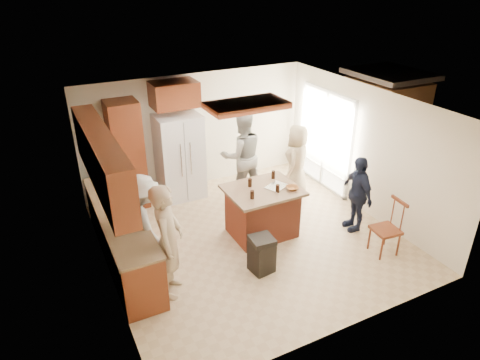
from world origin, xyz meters
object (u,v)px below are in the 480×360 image
person_behind_right (297,161)px  spindle_chair (387,230)px  person_counter (144,224)px  refrigerator (180,157)px  trash_bin (262,254)px  person_side_right (357,194)px  person_front_left (168,241)px  person_behind_left (242,156)px  kitchen_island (262,211)px

person_behind_right → spindle_chair: 2.48m
person_counter → refrigerator: size_ratio=0.92×
refrigerator → trash_bin: refrigerator is taller
person_counter → refrigerator: 2.49m
refrigerator → spindle_chair: (2.40, -3.53, -0.45)m
refrigerator → person_side_right: bearing=-47.7°
person_side_right → person_counter: (-3.78, 0.59, 0.10)m
person_front_left → trash_bin: size_ratio=2.87×
trash_bin → spindle_chair: spindle_chair is taller
person_front_left → person_behind_right: size_ratio=1.15×
person_behind_right → person_behind_left: bearing=-63.4°
kitchen_island → person_side_right: bearing=-20.3°
refrigerator → trash_bin: 3.08m
spindle_chair → kitchen_island: bearing=137.7°
refrigerator → trash_bin: (0.27, -3.01, -0.58)m
person_behind_right → kitchen_island: (-1.39, -1.00, -0.31)m
kitchen_island → spindle_chair: size_ratio=1.29×
person_front_left → trash_bin: (1.45, -0.19, -0.58)m
person_behind_left → spindle_chair: bearing=121.8°
refrigerator → kitchen_island: (0.80, -2.08, -0.43)m
person_counter → spindle_chair: (3.74, -1.43, -0.37)m
person_side_right → refrigerator: (-2.44, 2.68, 0.17)m
person_front_left → refrigerator: 3.07m
refrigerator → kitchen_island: refrigerator is taller
trash_bin → spindle_chair: size_ratio=0.63×
person_behind_left → spindle_chair: size_ratio=1.89×
person_side_right → trash_bin: (-2.17, -0.33, -0.41)m
spindle_chair → person_front_left: bearing=169.0°
person_behind_left → refrigerator: size_ratio=1.04×
trash_bin → spindle_chair: (2.13, -0.51, 0.13)m
person_behind_right → spindle_chair: size_ratio=1.58×
person_behind_left → refrigerator: 1.30m
kitchen_island → person_behind_right: bearing=35.7°
kitchen_island → trash_bin: bearing=-119.8°
person_behind_right → person_side_right: bearing=58.9°
person_front_left → spindle_chair: person_front_left is taller
refrigerator → kitchen_island: bearing=-68.8°
person_side_right → person_counter: bearing=-89.2°
person_behind_left → trash_bin: size_ratio=2.98×
person_behind_right → trash_bin: size_ratio=2.49×
person_behind_right → refrigerator: 2.45m
person_front_left → spindle_chair: (3.58, -0.70, -0.45)m
person_front_left → trash_bin: 1.58m
person_side_right → spindle_chair: person_side_right is taller
person_behind_left → person_counter: person_behind_left is taller
person_behind_left → spindle_chair: person_behind_left is taller
person_counter → spindle_chair: person_counter is taller
person_behind_right → person_counter: size_ratio=0.95×
person_front_left → kitchen_island: bearing=-41.9°
person_front_left → spindle_chair: 3.68m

